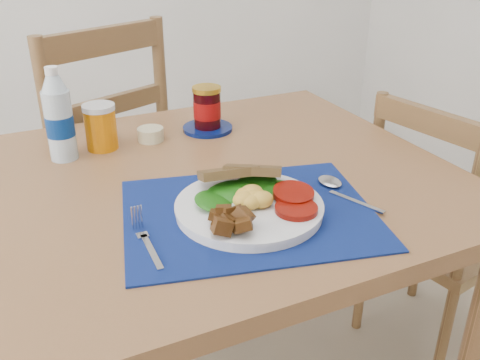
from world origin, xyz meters
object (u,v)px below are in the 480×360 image
at_px(water_bottle, 59,120).
at_px(juice_glass, 101,128).
at_px(jam_on_saucer, 207,111).
at_px(chair_far, 93,144).
at_px(chair_end, 435,204).
at_px(breakfast_plate, 247,205).

relative_size(water_bottle, juice_glass, 2.08).
bearing_deg(jam_on_saucer, juice_glass, -178.98).
bearing_deg(juice_glass, chair_far, 84.48).
bearing_deg(juice_glass, water_bottle, -166.74).
xyz_separation_m(chair_end, water_bottle, (-0.95, 0.23, 0.33)).
relative_size(chair_far, juice_glass, 11.57).
xyz_separation_m(chair_end, jam_on_saucer, (-0.59, 0.26, 0.28)).
bearing_deg(breakfast_plate, juice_glass, 128.48).
xyz_separation_m(chair_far, jam_on_saucer, (0.24, -0.40, 0.20)).
bearing_deg(chair_end, breakfast_plate, 94.90).
xyz_separation_m(breakfast_plate, water_bottle, (-0.27, 0.42, 0.07)).
distance_m(water_bottle, juice_glass, 0.10).
relative_size(water_bottle, jam_on_saucer, 1.66).
relative_size(chair_far, jam_on_saucer, 9.23).
xyz_separation_m(breakfast_plate, juice_glass, (-0.17, 0.44, 0.03)).
distance_m(breakfast_plate, juice_glass, 0.47).
bearing_deg(jam_on_saucer, water_bottle, -175.83).
height_order(juice_glass, jam_on_saucer, jam_on_saucer).
relative_size(juice_glass, jam_on_saucer, 0.80).
bearing_deg(breakfast_plate, water_bottle, 139.45).
relative_size(chair_end, jam_on_saucer, 7.72).
bearing_deg(chair_end, water_bottle, 65.98).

